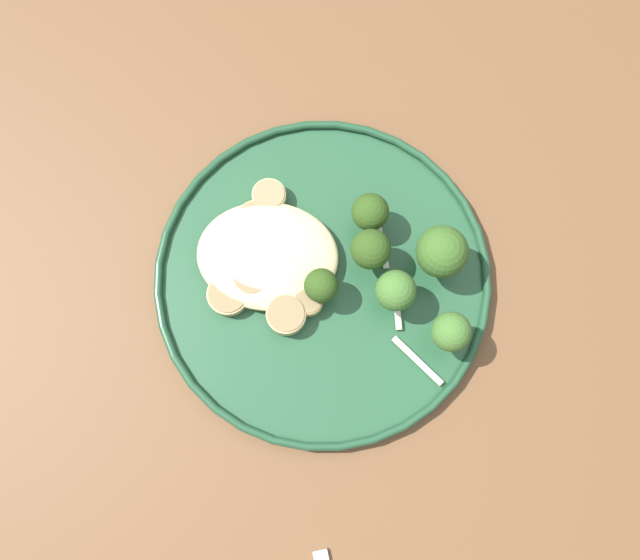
% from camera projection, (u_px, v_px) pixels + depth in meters
% --- Properties ---
extents(ground, '(6.00, 6.00, 0.00)m').
position_uv_depth(ground, '(321.00, 360.00, 1.35)').
color(ground, '#47423D').
extents(wooden_dining_table, '(1.40, 1.00, 0.74)m').
position_uv_depth(wooden_dining_table, '(322.00, 298.00, 0.70)').
color(wooden_dining_table, brown).
rests_on(wooden_dining_table, ground).
extents(dinner_plate, '(0.29, 0.29, 0.02)m').
position_uv_depth(dinner_plate, '(320.00, 283.00, 0.61)').
color(dinner_plate, '#235133').
rests_on(dinner_plate, wooden_dining_table).
extents(noodle_bed, '(0.12, 0.10, 0.02)m').
position_uv_depth(noodle_bed, '(268.00, 256.00, 0.60)').
color(noodle_bed, beige).
rests_on(noodle_bed, dinner_plate).
extents(seared_scallop_front_small, '(0.03, 0.03, 0.02)m').
position_uv_depth(seared_scallop_front_small, '(286.00, 315.00, 0.59)').
color(seared_scallop_front_small, '#DBB77A').
rests_on(seared_scallop_front_small, dinner_plate).
extents(seared_scallop_rear_pale, '(0.03, 0.03, 0.01)m').
position_uv_depth(seared_scallop_rear_pale, '(256.00, 220.00, 0.61)').
color(seared_scallop_rear_pale, '#DBB77A').
rests_on(seared_scallop_rear_pale, dinner_plate).
extents(seared_scallop_tilted_round, '(0.03, 0.03, 0.02)m').
position_uv_depth(seared_scallop_tilted_round, '(275.00, 252.00, 0.61)').
color(seared_scallop_tilted_round, beige).
rests_on(seared_scallop_tilted_round, dinner_plate).
extents(seared_scallop_half_hidden, '(0.04, 0.04, 0.01)m').
position_uv_depth(seared_scallop_half_hidden, '(228.00, 295.00, 0.60)').
color(seared_scallop_half_hidden, '#DBB77A').
rests_on(seared_scallop_half_hidden, dinner_plate).
extents(seared_scallop_right_edge, '(0.03, 0.03, 0.02)m').
position_uv_depth(seared_scallop_right_edge, '(253.00, 276.00, 0.60)').
color(seared_scallop_right_edge, '#DBB77A').
rests_on(seared_scallop_right_edge, dinner_plate).
extents(seared_scallop_on_noodles, '(0.02, 0.02, 0.01)m').
position_uv_depth(seared_scallop_on_noodles, '(309.00, 301.00, 0.60)').
color(seared_scallop_on_noodles, '#DBB77A').
rests_on(seared_scallop_on_noodles, dinner_plate).
extents(seared_scallop_left_edge, '(0.03, 0.03, 0.01)m').
position_uv_depth(seared_scallop_left_edge, '(269.00, 196.00, 0.62)').
color(seared_scallop_left_edge, '#E5C689').
rests_on(seared_scallop_left_edge, dinner_plate).
extents(broccoli_floret_beside_noodles, '(0.03, 0.03, 0.05)m').
position_uv_depth(broccoli_floret_beside_noodles, '(323.00, 286.00, 0.58)').
color(broccoli_floret_beside_noodles, '#89A356').
rests_on(broccoli_floret_beside_noodles, dinner_plate).
extents(broccoli_floret_near_rim, '(0.03, 0.03, 0.05)m').
position_uv_depth(broccoli_floret_near_rim, '(395.00, 291.00, 0.58)').
color(broccoli_floret_near_rim, '#7A994C').
rests_on(broccoli_floret_near_rim, dinner_plate).
extents(broccoli_floret_tall_stalk, '(0.04, 0.04, 0.06)m').
position_uv_depth(broccoli_floret_tall_stalk, '(442.00, 252.00, 0.57)').
color(broccoli_floret_tall_stalk, '#7A994C').
rests_on(broccoli_floret_tall_stalk, dinner_plate).
extents(broccoli_floret_front_edge, '(0.03, 0.03, 0.05)m').
position_uv_depth(broccoli_floret_front_edge, '(370.00, 213.00, 0.59)').
color(broccoli_floret_front_edge, '#7A994C').
rests_on(broccoli_floret_front_edge, dinner_plate).
extents(broccoli_floret_center_pile, '(0.03, 0.03, 0.06)m').
position_uv_depth(broccoli_floret_center_pile, '(450.00, 332.00, 0.57)').
color(broccoli_floret_center_pile, '#89A356').
rests_on(broccoli_floret_center_pile, dinner_plate).
extents(broccoli_floret_small_sprig, '(0.03, 0.03, 0.06)m').
position_uv_depth(broccoli_floret_small_sprig, '(371.00, 250.00, 0.58)').
color(broccoli_floret_small_sprig, '#89A356').
rests_on(broccoli_floret_small_sprig, dinner_plate).
extents(onion_sliver_long_sliver, '(0.01, 0.04, 0.00)m').
position_uv_depth(onion_sliver_long_sliver, '(397.00, 306.00, 0.60)').
color(onion_sliver_long_sliver, silver).
rests_on(onion_sliver_long_sliver, dinner_plate).
extents(onion_sliver_short_strip, '(0.02, 0.05, 0.00)m').
position_uv_depth(onion_sliver_short_strip, '(382.00, 243.00, 0.61)').
color(onion_sliver_short_strip, silver).
rests_on(onion_sliver_short_strip, dinner_plate).
extents(onion_sliver_curled_piece, '(0.05, 0.04, 0.00)m').
position_uv_depth(onion_sliver_curled_piece, '(417.00, 361.00, 0.59)').
color(onion_sliver_curled_piece, silver).
rests_on(onion_sliver_curled_piece, dinner_plate).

